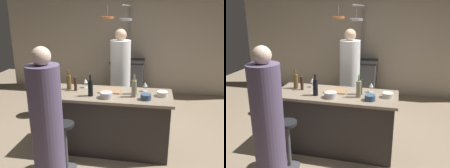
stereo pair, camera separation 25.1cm
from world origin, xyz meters
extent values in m
plane|color=gray|center=(0.00, 0.00, 0.00)|extent=(9.00, 9.00, 0.00)
cube|color=#BCAD99|center=(0.00, 2.85, 1.30)|extent=(6.40, 0.16, 2.60)
cube|color=#332D2B|center=(0.00, 0.00, 0.43)|extent=(1.72, 0.66, 0.86)
cube|color=gray|center=(0.00, 0.00, 0.88)|extent=(1.80, 0.72, 0.04)
cube|color=#47474C|center=(0.00, 2.45, 0.43)|extent=(0.76, 0.60, 0.86)
cube|color=black|center=(0.00, 2.45, 0.88)|extent=(0.80, 0.64, 0.03)
cylinder|color=white|center=(0.01, 1.02, 0.78)|extent=(0.37, 0.37, 1.55)
sphere|color=#D8AD8C|center=(0.01, 1.02, 1.65)|extent=(0.21, 0.21, 0.21)
cylinder|color=#4C4C51|center=(-0.50, -0.62, 0.01)|extent=(0.28, 0.28, 0.02)
cylinder|color=#4C4C51|center=(-0.50, -0.62, 0.33)|extent=(0.06, 0.06, 0.62)
cylinder|color=black|center=(-0.50, -0.62, 0.66)|extent=(0.26, 0.26, 0.04)
cylinder|color=#594C6B|center=(-0.56, -0.98, 0.76)|extent=(0.36, 0.36, 1.53)
sphere|color=beige|center=(-0.56, -0.98, 1.62)|extent=(0.21, 0.21, 0.21)
cylinder|color=gray|center=(0.00, 2.70, 1.07)|extent=(0.04, 0.04, 2.15)
cylinder|color=gray|center=(0.00, 1.98, 2.15)|extent=(0.04, 1.43, 0.04)
cylinder|color=#B26638|center=(-0.30, 1.40, 1.93)|extent=(0.25, 0.25, 0.04)
cylinder|color=gray|center=(-0.30, 1.42, 2.04)|extent=(0.01, 0.01, 0.22)
cylinder|color=gray|center=(0.05, 1.42, 1.89)|extent=(0.24, 0.24, 0.04)
cylinder|color=gray|center=(0.05, 1.42, 2.02)|extent=(0.01, 0.01, 0.26)
cylinder|color=brown|center=(-1.67, 0.96, 0.08)|extent=(0.24, 0.24, 0.16)
sphere|color=#2D6633|center=(-1.67, 0.96, 0.34)|extent=(0.36, 0.36, 0.36)
cube|color=#997047|center=(-0.02, 0.09, 0.91)|extent=(0.32, 0.22, 0.02)
cylinder|color=#382319|center=(-0.54, 0.05, 1.01)|extent=(0.05, 0.05, 0.21)
cylinder|color=#143319|center=(0.35, 0.05, 1.01)|extent=(0.07, 0.07, 0.22)
cylinder|color=#143319|center=(0.35, 0.05, 1.16)|extent=(0.03, 0.03, 0.08)
cylinder|color=gray|center=(0.35, -0.08, 1.02)|extent=(0.07, 0.07, 0.24)
cylinder|color=gray|center=(0.35, -0.08, 1.18)|extent=(0.03, 0.03, 0.08)
cylinder|color=brown|center=(-0.66, 0.09, 1.01)|extent=(0.07, 0.07, 0.22)
cylinder|color=brown|center=(-0.66, 0.09, 1.16)|extent=(0.03, 0.03, 0.08)
cylinder|color=black|center=(-0.26, -0.14, 1.01)|extent=(0.07, 0.07, 0.22)
cylinder|color=black|center=(-0.26, -0.14, 1.17)|extent=(0.03, 0.03, 0.08)
cylinder|color=silver|center=(0.50, 0.18, 0.90)|extent=(0.06, 0.06, 0.01)
cylinder|color=silver|center=(0.50, 0.18, 0.94)|extent=(0.01, 0.01, 0.07)
cone|color=silver|center=(0.50, 0.18, 1.01)|extent=(0.07, 0.07, 0.06)
cylinder|color=silver|center=(-0.43, 0.21, 0.90)|extent=(0.06, 0.06, 0.01)
cylinder|color=silver|center=(-0.43, 0.21, 0.94)|extent=(0.01, 0.01, 0.07)
cone|color=silver|center=(-0.43, 0.21, 1.01)|extent=(0.07, 0.07, 0.06)
cylinder|color=silver|center=(0.75, 0.02, 0.93)|extent=(0.16, 0.16, 0.07)
cylinder|color=#B7B7BC|center=(-0.03, -0.18, 0.94)|extent=(0.18, 0.18, 0.08)
cylinder|color=#334C6B|center=(0.52, -0.16, 0.94)|extent=(0.15, 0.15, 0.08)
camera|label=1|loc=(0.58, -3.32, 2.10)|focal=39.04mm
camera|label=2|loc=(0.83, -3.26, 2.10)|focal=39.04mm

